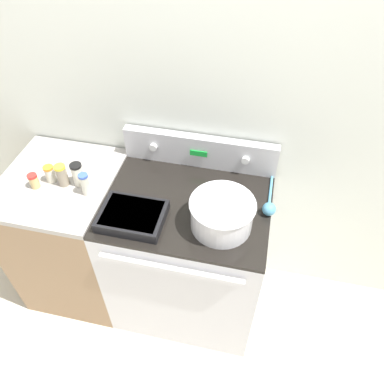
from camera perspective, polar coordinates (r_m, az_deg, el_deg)
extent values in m
plane|color=beige|center=(2.42, -2.34, -21.92)|extent=(12.00, 12.00, 0.00)
cube|color=silver|center=(1.86, 1.69, 13.62)|extent=(8.00, 0.05, 2.50)
cube|color=#BCBCC1|center=(2.17, -0.61, -9.89)|extent=(0.81, 0.63, 0.88)
cube|color=black|center=(1.82, -0.72, -1.77)|extent=(0.81, 0.63, 0.02)
cylinder|color=silver|center=(1.68, -3.32, -11.52)|extent=(0.66, 0.02, 0.02)
cube|color=#BCBCC1|center=(1.96, 1.18, 6.27)|extent=(0.81, 0.05, 0.18)
cylinder|color=white|center=(1.98, -5.94, 6.80)|extent=(0.04, 0.02, 0.04)
cylinder|color=white|center=(1.91, 8.13, 4.79)|extent=(0.04, 0.02, 0.04)
cube|color=green|center=(1.93, 0.99, 5.89)|extent=(0.09, 0.01, 0.03)
cube|color=#896B4C|center=(2.37, -17.27, -6.45)|extent=(0.58, 0.63, 0.88)
cube|color=gray|center=(2.05, -19.96, 1.54)|extent=(0.58, 0.63, 0.03)
cylinder|color=silver|center=(1.67, 4.56, -3.42)|extent=(0.28, 0.28, 0.15)
torus|color=silver|center=(1.62, 4.70, -1.81)|extent=(0.30, 0.30, 0.01)
cylinder|color=beige|center=(1.63, 4.67, -2.12)|extent=(0.26, 0.26, 0.02)
cube|color=black|center=(1.74, -9.08, -3.67)|extent=(0.30, 0.23, 0.05)
cube|color=#D1BC7A|center=(1.73, -9.12, -3.41)|extent=(0.26, 0.20, 0.03)
cylinder|color=teal|center=(1.90, 11.86, 0.04)|extent=(0.01, 0.28, 0.01)
sphere|color=teal|center=(1.78, 11.65, -2.57)|extent=(0.06, 0.06, 0.06)
cylinder|color=beige|center=(1.88, -15.92, 1.03)|extent=(0.04, 0.04, 0.11)
cylinder|color=#3856B7|center=(1.84, -16.29, 2.39)|extent=(0.05, 0.05, 0.01)
cylinder|color=beige|center=(1.93, -16.96, 2.44)|extent=(0.06, 0.06, 0.11)
cylinder|color=black|center=(1.89, -17.36, 3.85)|extent=(0.06, 0.06, 0.01)
cylinder|color=gray|center=(1.96, -19.16, 2.31)|extent=(0.05, 0.05, 0.11)
cylinder|color=yellow|center=(1.92, -19.57, 3.60)|extent=(0.06, 0.06, 0.01)
cylinder|color=beige|center=(2.01, -20.76, 2.48)|extent=(0.05, 0.05, 0.08)
cylinder|color=orange|center=(1.98, -21.10, 3.47)|extent=(0.05, 0.05, 0.01)
cylinder|color=tan|center=(2.01, -22.91, 1.44)|extent=(0.04, 0.04, 0.07)
cylinder|color=red|center=(1.98, -23.23, 2.26)|extent=(0.05, 0.05, 0.01)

